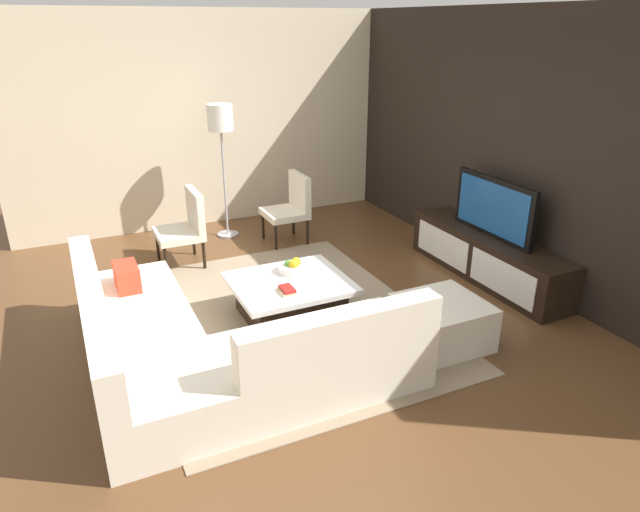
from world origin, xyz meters
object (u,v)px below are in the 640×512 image
object	(u,v)px
accent_chair_near	(186,224)
accent_chair_far	(291,204)
media_console	(487,257)
floor_lamp	(221,126)
fruit_bowl	(293,267)
sectional_couch	(207,346)
coffee_table	(290,298)
ottoman	(442,323)
book_stack	(287,290)
television	(494,208)

from	to	relation	value
accent_chair_near	accent_chair_far	bearing A→B (deg)	89.61
media_console	floor_lamp	bearing A→B (deg)	-139.03
media_console	accent_chair_far	size ratio (longest dim) A/B	2.45
media_console	fruit_bowl	distance (m)	2.22
media_console	sectional_couch	xyz separation A→B (m)	(0.53, -3.26, 0.02)
media_console	coffee_table	world-z (taller)	media_console
fruit_bowl	accent_chair_far	distance (m)	1.84
media_console	floor_lamp	size ratio (longest dim) A/B	1.25
sectional_couch	accent_chair_near	bearing A→B (deg)	170.58
floor_lamp	ottoman	bearing A→B (deg)	14.92
ottoman	book_stack	world-z (taller)	book_stack
coffee_table	accent_chair_near	xyz separation A→B (m)	(-1.71, -0.58, 0.29)
coffee_table	floor_lamp	xyz separation A→B (m)	(-2.43, 0.10, 1.23)
floor_lamp	book_stack	bearing A→B (deg)	-4.84
accent_chair_near	accent_chair_far	distance (m)	1.39
coffee_table	fruit_bowl	world-z (taller)	fruit_bowl
accent_chair_far	book_stack	world-z (taller)	accent_chair_far
media_console	book_stack	bearing A→B (deg)	-87.16
television	coffee_table	xyz separation A→B (m)	(-0.10, -2.30, -0.61)
ottoman	coffee_table	bearing A→B (deg)	-134.72
accent_chair_near	ottoman	world-z (taller)	accent_chair_near
accent_chair_near	floor_lamp	size ratio (longest dim) A/B	0.51
media_console	sectional_couch	bearing A→B (deg)	-80.79
television	floor_lamp	xyz separation A→B (m)	(-2.53, -2.20, 0.62)
television	accent_chair_far	bearing A→B (deg)	-143.01
sectional_couch	accent_chair_far	world-z (taller)	accent_chair_far
sectional_couch	floor_lamp	size ratio (longest dim) A/B	1.45
media_console	book_stack	size ratio (longest dim) A/B	12.02
coffee_table	sectional_couch	bearing A→B (deg)	-56.91
television	coffee_table	world-z (taller)	television
accent_chair_near	ottoman	xyz separation A→B (m)	(2.72, 1.59, -0.29)
television	floor_lamp	size ratio (longest dim) A/B	0.68
accent_chair_near	book_stack	world-z (taller)	accent_chair_near
media_console	accent_chair_near	size ratio (longest dim) A/B	2.45
floor_lamp	ottoman	size ratio (longest dim) A/B	2.43
media_console	accent_chair_near	world-z (taller)	accent_chair_near
sectional_couch	ottoman	bearing A→B (deg)	79.22
accent_chair_far	television	bearing A→B (deg)	36.39
television	fruit_bowl	world-z (taller)	television
accent_chair_far	book_stack	size ratio (longest dim) A/B	4.91
accent_chair_far	book_stack	xyz separation A→B (m)	(2.11, -0.92, -0.08)
accent_chair_near	floor_lamp	xyz separation A→B (m)	(-0.72, 0.68, 0.95)
fruit_bowl	media_console	bearing A→B (deg)	82.75
television	book_stack	xyz separation A→B (m)	(0.12, -2.42, -0.41)
sectional_couch	accent_chair_near	world-z (taller)	accent_chair_near
sectional_couch	fruit_bowl	xyz separation A→B (m)	(-0.81, 1.07, 0.16)
television	accent_chair_far	distance (m)	2.51
floor_lamp	book_stack	size ratio (longest dim) A/B	9.61
accent_chair_far	ottoman	bearing A→B (deg)	3.65
television	accent_chair_near	xyz separation A→B (m)	(-1.81, -2.87, -0.32)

